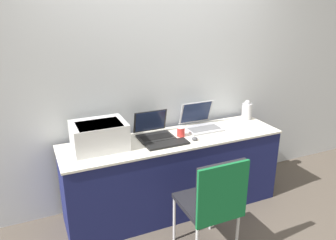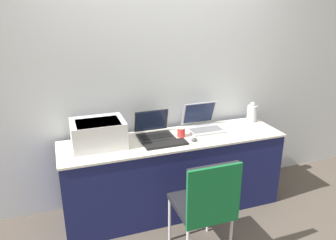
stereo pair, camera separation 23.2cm
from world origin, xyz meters
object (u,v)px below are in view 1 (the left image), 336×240
at_px(laptop_left, 154,131).
at_px(metal_pitcher, 247,111).
at_px(laptop_right, 201,123).
at_px(external_keyboard, 167,144).
at_px(printer, 99,135).
at_px(mouse, 195,139).
at_px(coffee_cup, 181,131).
at_px(chair, 214,199).

relative_size(laptop_left, metal_pitcher, 1.52).
distance_m(laptop_right, external_keyboard, 0.56).
relative_size(printer, mouse, 8.12).
distance_m(laptop_right, metal_pitcher, 0.60).
relative_size(laptop_left, external_keyboard, 0.85).
relative_size(external_keyboard, coffee_cup, 4.15).
distance_m(printer, mouse, 0.88).
relative_size(laptop_left, chair, 0.37).
bearing_deg(chair, coffee_cup, 82.75).
xyz_separation_m(printer, metal_pitcher, (1.67, 0.11, -0.03)).
relative_size(laptop_right, external_keyboard, 0.90).
distance_m(laptop_left, coffee_cup, 0.26).
xyz_separation_m(printer, laptop_right, (1.07, 0.08, -0.07)).
height_order(laptop_left, laptop_right, laptop_right).
xyz_separation_m(laptop_right, coffee_cup, (-0.29, -0.12, -0.01)).
bearing_deg(external_keyboard, coffee_cup, 34.79).
bearing_deg(mouse, coffee_cup, 114.69).
xyz_separation_m(laptop_left, mouse, (0.31, -0.25, -0.03)).
distance_m(printer, metal_pitcher, 1.67).
relative_size(printer, coffee_cup, 4.91).
distance_m(printer, laptop_right, 1.08).
height_order(laptop_right, metal_pitcher, laptop_right).
relative_size(external_keyboard, metal_pitcher, 1.79).
height_order(laptop_left, metal_pitcher, laptop_left).
xyz_separation_m(laptop_left, laptop_right, (0.53, 0.02, 0.00)).
bearing_deg(external_keyboard, laptop_left, 98.33).
xyz_separation_m(mouse, metal_pitcher, (0.81, 0.30, 0.08)).
bearing_deg(laptop_right, metal_pitcher, 2.90).
bearing_deg(metal_pitcher, chair, -136.19).
bearing_deg(laptop_right, mouse, -128.74).
bearing_deg(metal_pitcher, mouse, -159.64).
xyz_separation_m(external_keyboard, mouse, (0.28, -0.01, 0.01)).
bearing_deg(coffee_cup, external_keyboard, -145.21).
bearing_deg(mouse, chair, -104.87).
height_order(laptop_right, mouse, laptop_right).
bearing_deg(laptop_right, printer, -175.73).
bearing_deg(laptop_left, mouse, -39.20).
bearing_deg(external_keyboard, mouse, -1.80).
xyz_separation_m(printer, external_keyboard, (0.58, -0.18, -0.12)).
height_order(laptop_left, chair, laptop_left).
relative_size(printer, metal_pitcher, 2.12).
relative_size(printer, chair, 0.51).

